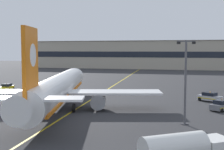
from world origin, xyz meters
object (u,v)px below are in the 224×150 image
(service_car_nearest, at_px, (222,105))
(service_car_second, at_px, (210,97))
(airliner_foreground, at_px, (58,88))
(safety_cone_by_nose_gear, at_px, (95,94))
(apron_lamp_post, at_px, (185,80))
(service_car_third, at_px, (7,87))

(service_car_nearest, xyz_separation_m, service_car_second, (-1.27, 8.19, 0.00))
(airliner_foreground, bearing_deg, safety_cone_by_nose_gear, 85.97)
(airliner_foreground, height_order, apron_lamp_post, airliner_foreground)
(airliner_foreground, height_order, service_car_third, airliner_foreground)
(service_car_second, xyz_separation_m, service_car_third, (-44.12, 3.55, 0.00))
(safety_cone_by_nose_gear, bearing_deg, service_car_third, 174.11)
(service_car_nearest, bearing_deg, service_car_third, 165.50)
(service_car_third, relative_size, safety_cone_by_nose_gear, 8.07)
(apron_lamp_post, relative_size, service_car_second, 2.33)
(apron_lamp_post, relative_size, service_car_third, 2.37)
(apron_lamp_post, bearing_deg, service_car_third, 150.82)
(service_car_third, distance_m, safety_cone_by_nose_gear, 22.04)
(service_car_third, bearing_deg, airliner_foreground, -40.27)
(airliner_foreground, xyz_separation_m, service_car_second, (23.28, 14.10, -2.60))
(safety_cone_by_nose_gear, bearing_deg, apron_lamp_post, -47.95)
(airliner_foreground, bearing_deg, service_car_nearest, 13.54)
(service_car_nearest, distance_m, safety_cone_by_nose_gear, 25.32)
(service_car_nearest, bearing_deg, safety_cone_by_nose_gear, 158.01)
(apron_lamp_post, height_order, service_car_second, apron_lamp_post)
(airliner_foreground, xyz_separation_m, safety_cone_by_nose_gear, (1.08, 15.39, -3.11))
(service_car_nearest, xyz_separation_m, service_car_third, (-45.39, 11.74, 0.00))
(service_car_second, bearing_deg, safety_cone_by_nose_gear, 176.67)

